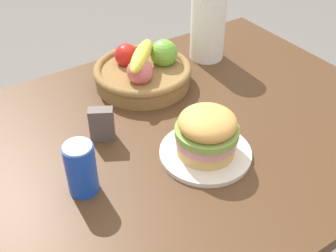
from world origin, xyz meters
name	(u,v)px	position (x,y,z in m)	size (l,w,h in m)	color
dining_table	(149,172)	(0.00, 0.00, 0.65)	(1.40, 0.90, 0.75)	#4C301C
plate	(205,153)	(0.09, -0.11, 0.76)	(0.22, 0.22, 0.01)	silver
sandwich	(207,132)	(0.09, -0.11, 0.82)	(0.15, 0.15, 0.12)	#DBAD60
soda_can	(81,168)	(-0.20, -0.06, 0.81)	(0.07, 0.07, 0.13)	blue
fruit_basket	(143,71)	(0.13, 0.24, 0.79)	(0.29, 0.29, 0.13)	olive
paper_towel_roll	(208,23)	(0.39, 0.27, 0.87)	(0.11, 0.11, 0.24)	white
napkin_holder	(102,124)	(-0.09, 0.08, 0.80)	(0.06, 0.03, 0.09)	#594C47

